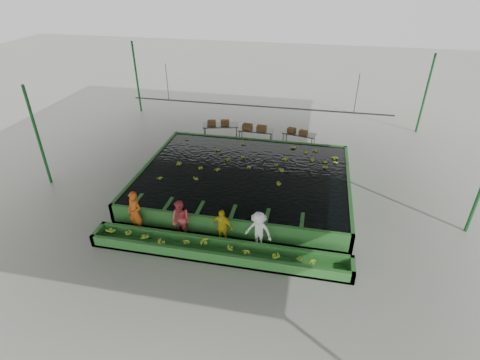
% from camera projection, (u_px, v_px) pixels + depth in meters
% --- Properties ---
extents(ground, '(80.00, 80.00, 0.00)m').
position_uv_depth(ground, '(238.00, 204.00, 17.28)').
color(ground, gray).
rests_on(ground, ground).
extents(shed_roof, '(20.00, 22.00, 0.04)m').
position_uv_depth(shed_roof, '(237.00, 99.00, 14.75)').
color(shed_roof, gray).
rests_on(shed_roof, shed_posts).
extents(shed_posts, '(20.00, 22.00, 5.00)m').
position_uv_depth(shed_posts, '(238.00, 156.00, 16.01)').
color(shed_posts, '#195A28').
rests_on(shed_posts, ground).
extents(flotation_tank, '(10.00, 8.00, 0.90)m').
position_uv_depth(flotation_tank, '(244.00, 180.00, 18.32)').
color(flotation_tank, '#296728').
rests_on(flotation_tank, ground).
extents(tank_water, '(9.70, 7.70, 0.00)m').
position_uv_depth(tank_water, '(244.00, 172.00, 18.12)').
color(tank_water, black).
rests_on(tank_water, flotation_tank).
extents(sorting_trough, '(10.00, 1.00, 0.50)m').
position_uv_depth(sorting_trough, '(218.00, 251.00, 14.11)').
color(sorting_trough, '#296728').
rests_on(sorting_trough, ground).
extents(cableway_rail, '(0.08, 0.08, 14.00)m').
position_uv_depth(cableway_rail, '(257.00, 106.00, 19.99)').
color(cableway_rail, '#59605B').
rests_on(cableway_rail, shed_roof).
extents(rail_hanger_left, '(0.04, 0.04, 2.00)m').
position_uv_depth(rail_hanger_left, '(167.00, 82.00, 20.36)').
color(rail_hanger_left, '#59605B').
rests_on(rail_hanger_left, shed_roof).
extents(rail_hanger_right, '(0.04, 0.04, 2.00)m').
position_uv_depth(rail_hanger_right, '(357.00, 94.00, 18.60)').
color(rail_hanger_right, '#59605B').
rests_on(rail_hanger_right, shed_roof).
extents(worker_a, '(0.79, 0.64, 1.87)m').
position_uv_depth(worker_a, '(135.00, 212.00, 15.09)').
color(worker_a, '#C14E13').
rests_on(worker_a, ground).
extents(worker_b, '(0.98, 0.86, 1.71)m').
position_uv_depth(worker_b, '(181.00, 220.00, 14.78)').
color(worker_b, '#BA3B40').
rests_on(worker_b, ground).
extents(worker_c, '(0.97, 0.56, 1.56)m').
position_uv_depth(worker_c, '(222.00, 227.00, 14.52)').
color(worker_c, gold).
rests_on(worker_c, ground).
extents(worker_d, '(1.16, 0.81, 1.63)m').
position_uv_depth(worker_d, '(259.00, 231.00, 14.25)').
color(worker_d, white).
rests_on(worker_d, ground).
extents(packing_table_left, '(2.33, 1.37, 0.99)m').
position_uv_depth(packing_table_left, '(221.00, 132.00, 23.29)').
color(packing_table_left, '#59605B').
rests_on(packing_table_left, ground).
extents(packing_table_mid, '(2.09, 0.85, 0.95)m').
position_uv_depth(packing_table_mid, '(256.00, 137.00, 22.73)').
color(packing_table_mid, '#59605B').
rests_on(packing_table_mid, ground).
extents(packing_table_right, '(2.05, 1.16, 0.88)m').
position_uv_depth(packing_table_right, '(299.00, 140.00, 22.42)').
color(packing_table_right, '#59605B').
rests_on(packing_table_right, ground).
extents(box_stack_left, '(1.39, 0.71, 0.29)m').
position_uv_depth(box_stack_left, '(218.00, 125.00, 23.01)').
color(box_stack_left, brown).
rests_on(box_stack_left, packing_table_left).
extents(box_stack_mid, '(1.47, 0.55, 0.31)m').
position_uv_depth(box_stack_mid, '(254.00, 130.00, 22.44)').
color(box_stack_mid, brown).
rests_on(box_stack_mid, packing_table_mid).
extents(box_stack_right, '(1.25, 0.71, 0.26)m').
position_uv_depth(box_stack_right, '(297.00, 133.00, 22.16)').
color(box_stack_right, brown).
rests_on(box_stack_right, packing_table_right).
extents(floating_bananas, '(8.87, 6.05, 0.12)m').
position_uv_depth(floating_bananas, '(247.00, 165.00, 18.79)').
color(floating_bananas, '#7EA925').
rests_on(floating_bananas, tank_water).
extents(trough_bananas, '(9.31, 0.62, 0.12)m').
position_uv_depth(trough_bananas, '(218.00, 248.00, 14.04)').
color(trough_bananas, '#7EA925').
rests_on(trough_bananas, sorting_trough).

